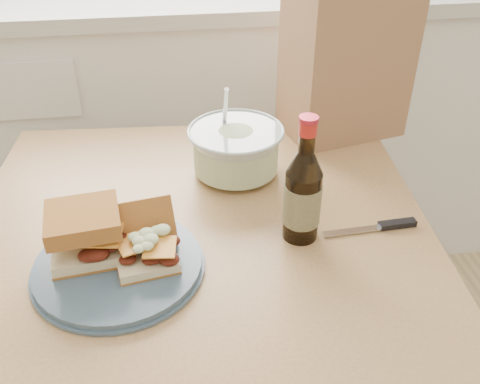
{
  "coord_description": "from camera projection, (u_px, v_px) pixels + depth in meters",
  "views": [
    {
      "loc": [
        0.02,
        -0.01,
        1.33
      ],
      "look_at": [
        0.13,
        0.77,
        0.8
      ],
      "focal_mm": 40.0,
      "sensor_mm": 36.0,
      "label": 1
    }
  ],
  "objects": [
    {
      "name": "cabinet_run",
      "position": [
        166.0,
        124.0,
        1.88
      ],
      "size": [
        2.5,
        0.64,
        0.94
      ],
      "color": "white",
      "rests_on": "ground"
    },
    {
      "name": "dining_table",
      "position": [
        201.0,
        276.0,
        1.04
      ],
      "size": [
        0.92,
        0.92,
        0.72
      ],
      "rotation": [
        0.0,
        0.0,
        -0.07
      ],
      "color": "tan",
      "rests_on": "ground"
    },
    {
      "name": "plate",
      "position": [
        119.0,
        266.0,
        0.89
      ],
      "size": [
        0.28,
        0.28,
        0.02
      ],
      "primitive_type": "cylinder",
      "color": "#42596C",
      "rests_on": "dining_table"
    },
    {
      "name": "sandwich_left",
      "position": [
        85.0,
        233.0,
        0.88
      ],
      "size": [
        0.13,
        0.12,
        0.09
      ],
      "rotation": [
        0.0,
        0.0,
        0.13
      ],
      "color": "beige",
      "rests_on": "plate"
    },
    {
      "name": "sandwich_right",
      "position": [
        146.0,
        242.0,
        0.89
      ],
      "size": [
        0.11,
        0.15,
        0.08
      ],
      "rotation": [
        0.0,
        0.0,
        0.17
      ],
      "color": "beige",
      "rests_on": "plate"
    },
    {
      "name": "coleslaw_bowl",
      "position": [
        236.0,
        152.0,
        1.12
      ],
      "size": [
        0.2,
        0.2,
        0.2
      ],
      "color": "#B5C3C0",
      "rests_on": "dining_table"
    },
    {
      "name": "beer_bottle",
      "position": [
        303.0,
        195.0,
        0.92
      ],
      "size": [
        0.07,
        0.07,
        0.24
      ],
      "rotation": [
        0.0,
        0.0,
        0.02
      ],
      "color": "black",
      "rests_on": "dining_table"
    },
    {
      "name": "knife",
      "position": [
        386.0,
        226.0,
        0.99
      ],
      "size": [
        0.18,
        0.03,
        0.01
      ],
      "rotation": [
        0.0,
        0.0,
        0.06
      ],
      "color": "silver",
      "rests_on": "dining_table"
    },
    {
      "name": "paper_bag",
      "position": [
        346.0,
        62.0,
        1.22
      ],
      "size": [
        0.3,
        0.23,
        0.35
      ],
      "primitive_type": "cube",
      "rotation": [
        0.0,
        0.0,
        0.23
      ],
      "color": "#AC7C53",
      "rests_on": "dining_table"
    }
  ]
}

